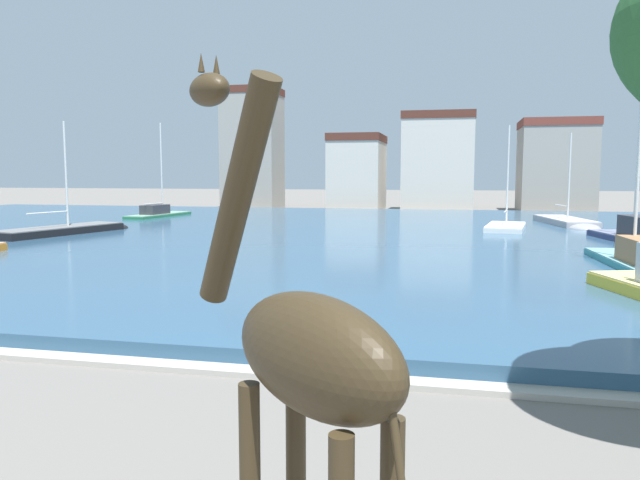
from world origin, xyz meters
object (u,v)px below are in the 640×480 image
(sailboat_navy, at_px, (634,238))
(mooring_bollard, at_px, (334,371))
(sailboat_grey, at_px, (568,225))
(sailboat_teal, at_px, (634,263))
(sailboat_green, at_px, (162,215))
(sailboat_black, at_px, (72,233))
(sailboat_white, at_px, (506,229))
(giraffe_statue, at_px, (304,362))

(sailboat_navy, relative_size, mooring_bollard, 17.29)
(sailboat_grey, bearing_deg, sailboat_teal, -92.86)
(sailboat_navy, bearing_deg, sailboat_green, 159.71)
(sailboat_black, bearing_deg, mooring_bollard, -46.60)
(sailboat_black, xyz_separation_m, sailboat_white, (25.24, 8.13, -0.04))
(sailboat_black, relative_size, mooring_bollard, 18.72)
(giraffe_statue, relative_size, sailboat_green, 0.58)
(sailboat_grey, height_order, sailboat_white, sailboat_white)
(sailboat_navy, relative_size, sailboat_teal, 0.91)
(giraffe_statue, xyz_separation_m, sailboat_grey, (8.65, 40.26, -2.09))
(sailboat_navy, distance_m, sailboat_grey, 10.23)
(sailboat_navy, bearing_deg, giraffe_statue, -108.61)
(sailboat_grey, bearing_deg, giraffe_statue, -102.12)
(sailboat_green, xyz_separation_m, mooring_bollard, (21.47, -35.62, -0.23))
(sailboat_teal, bearing_deg, sailboat_white, 102.74)
(sailboat_teal, xyz_separation_m, sailboat_white, (-3.45, 15.24, -0.13))
(giraffe_statue, height_order, sailboat_white, sailboat_white)
(sailboat_black, xyz_separation_m, mooring_bollard, (19.94, -21.09, -0.20))
(sailboat_grey, relative_size, sailboat_black, 0.95)
(sailboat_navy, relative_size, sailboat_white, 1.26)
(sailboat_navy, distance_m, sailboat_teal, 9.87)
(giraffe_statue, height_order, sailboat_black, sailboat_black)
(sailboat_grey, bearing_deg, sailboat_navy, -81.54)
(sailboat_green, height_order, sailboat_black, sailboat_green)
(sailboat_navy, distance_m, sailboat_white, 8.22)
(sailboat_navy, xyz_separation_m, sailboat_green, (-32.70, 12.09, -0.09))
(mooring_bollard, bearing_deg, sailboat_grey, 73.88)
(giraffe_statue, height_order, sailboat_navy, sailboat_navy)
(sailboat_green, relative_size, sailboat_grey, 0.95)
(sailboat_black, bearing_deg, sailboat_white, 17.85)
(sailboat_teal, xyz_separation_m, sailboat_green, (-30.21, 21.64, -0.06))
(sailboat_green, bearing_deg, sailboat_grey, -3.63)
(giraffe_statue, relative_size, sailboat_navy, 0.57)
(sailboat_navy, distance_m, sailboat_green, 34.86)
(giraffe_statue, xyz_separation_m, mooring_bollard, (-1.08, 6.62, -2.27))
(sailboat_green, bearing_deg, mooring_bollard, -58.92)
(giraffe_statue, xyz_separation_m, sailboat_white, (4.22, 35.83, -2.11))
(sailboat_grey, bearing_deg, sailboat_black, -157.06)
(sailboat_teal, height_order, sailboat_white, sailboat_teal)
(sailboat_green, xyz_separation_m, sailboat_black, (1.53, -14.53, -0.04))
(sailboat_teal, bearing_deg, sailboat_navy, 75.41)
(sailboat_teal, height_order, sailboat_grey, sailboat_teal)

